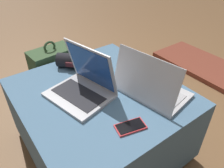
{
  "coord_description": "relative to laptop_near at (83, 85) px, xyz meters",
  "views": [
    {
      "loc": [
        0.81,
        -0.51,
        1.19
      ],
      "look_at": [
        0.08,
        0.03,
        0.54
      ],
      "focal_mm": 35.0,
      "sensor_mm": 36.0,
      "label": 1
    }
  ],
  "objects": [
    {
      "name": "backpack",
      "position": [
        -0.55,
        0.04,
        -0.28
      ],
      "size": [
        0.25,
        0.32,
        0.56
      ],
      "rotation": [
        0.0,
        0.0,
        -1.49
      ],
      "color": "#385133",
      "rests_on": "ground_plane"
    },
    {
      "name": "ottoman",
      "position": [
        0.03,
        0.08,
        -0.28
      ],
      "size": [
        0.89,
        0.84,
        0.46
      ],
      "color": "#2A3D4E",
      "rests_on": "ground_plane"
    },
    {
      "name": "laptop_far",
      "position": [
        0.22,
        0.28,
        -0.0
      ],
      "size": [
        0.41,
        0.31,
        0.25
      ],
      "rotation": [
        0.0,
        0.0,
        3.32
      ],
      "color": "silver",
      "rests_on": "ottoman"
    },
    {
      "name": "cell_phone",
      "position": [
        0.34,
        0.04,
        -0.05
      ],
      "size": [
        0.1,
        0.15,
        0.01
      ],
      "rotation": [
        0.0,
        0.0,
        6.05
      ],
      "color": "red",
      "rests_on": "ottoman"
    },
    {
      "name": "fireplace_hearth",
      "position": [
        0.03,
        1.51,
        -0.49
      ],
      "size": [
        1.4,
        0.5,
        0.04
      ],
      "color": "brown",
      "rests_on": "ground_plane"
    },
    {
      "name": "laptop_near",
      "position": [
        0.0,
        0.0,
        0.0
      ],
      "size": [
        0.37,
        0.33,
        0.27
      ],
      "rotation": [
        0.0,
        0.0,
        0.23
      ],
      "color": "#B7B7BC",
      "rests_on": "ottoman"
    },
    {
      "name": "wrist_brace",
      "position": [
        -0.28,
        0.09,
        -0.01
      ],
      "size": [
        0.22,
        0.22,
        0.09
      ],
      "rotation": [
        0.0,
        0.0,
        3.94
      ],
      "color": "black",
      "rests_on": "ottoman"
    },
    {
      "name": "ground_plane",
      "position": [
        0.03,
        0.08,
        -0.51
      ],
      "size": [
        14.0,
        14.0,
        0.0
      ],
      "primitive_type": "plane",
      "color": "brown"
    }
  ]
}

